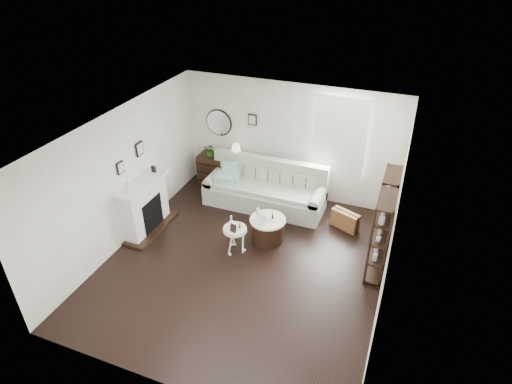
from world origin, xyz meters
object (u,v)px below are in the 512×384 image
at_px(dresser, 223,172).
at_px(drum_table, 268,229).
at_px(pedestal_table, 235,230).
at_px(sofa, 266,191).

height_order(dresser, drum_table, dresser).
bearing_deg(pedestal_table, drum_table, 51.14).
relative_size(sofa, drum_table, 3.73).
height_order(drum_table, pedestal_table, pedestal_table).
bearing_deg(drum_table, dresser, 136.77).
xyz_separation_m(drum_table, pedestal_table, (-0.46, -0.57, 0.25)).
bearing_deg(dresser, drum_table, -43.23).
distance_m(dresser, drum_table, 2.37).
height_order(dresser, pedestal_table, dresser).
bearing_deg(pedestal_table, dresser, 119.92).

